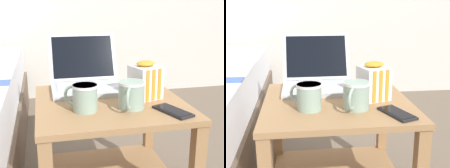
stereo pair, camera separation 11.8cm
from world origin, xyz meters
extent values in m
cube|color=#997047|center=(0.00, 0.00, 0.46)|extent=(0.58, 0.57, 0.02)
cube|color=#997047|center=(-0.26, 0.26, 0.23)|extent=(0.04, 0.04, 0.45)
cube|color=#997047|center=(0.26, 0.26, 0.23)|extent=(0.04, 0.04, 0.45)
cube|color=#B7BABC|center=(-0.06, 0.15, 0.48)|extent=(0.32, 0.24, 0.02)
cube|color=silver|center=(-0.06, 0.17, 0.49)|extent=(0.27, 0.13, 0.00)
cube|color=silver|center=(-0.06, 0.09, 0.49)|extent=(0.09, 0.05, 0.00)
cube|color=#B7BABC|center=(-0.06, 0.32, 0.59)|extent=(0.32, 0.10, 0.21)
cube|color=black|center=(-0.06, 0.31, 0.60)|extent=(0.29, 0.09, 0.18)
cube|color=red|center=(0.02, 0.35, 0.65)|extent=(0.04, 0.01, 0.03)
cube|color=orange|center=(-0.02, 0.32, 0.60)|extent=(0.04, 0.02, 0.04)
cylinder|color=#8CA593|center=(-0.11, -0.10, 0.52)|extent=(0.09, 0.09, 0.10)
cylinder|color=silver|center=(-0.11, -0.10, 0.57)|extent=(0.09, 0.09, 0.01)
cylinder|color=black|center=(-0.11, -0.10, 0.56)|extent=(0.08, 0.08, 0.01)
torus|color=#8CA593|center=(-0.15, -0.06, 0.52)|extent=(0.07, 0.06, 0.08)
cylinder|color=#8CA593|center=(0.06, -0.10, 0.52)|extent=(0.10, 0.10, 0.10)
cylinder|color=silver|center=(0.06, -0.10, 0.57)|extent=(0.10, 0.10, 0.01)
cylinder|color=black|center=(0.06, -0.10, 0.56)|extent=(0.09, 0.09, 0.01)
torus|color=#8CA593|center=(0.04, -0.15, 0.53)|extent=(0.04, 0.08, 0.08)
cube|color=white|center=(0.15, 0.01, 0.54)|extent=(0.13, 0.13, 0.13)
cube|color=orange|center=(0.14, -0.06, 0.54)|extent=(0.01, 0.01, 0.13)
cube|color=orange|center=(0.17, -0.05, 0.54)|extent=(0.01, 0.01, 0.13)
cube|color=orange|center=(0.19, -0.04, 0.54)|extent=(0.01, 0.01, 0.13)
ellipsoid|color=orange|center=(0.15, 0.01, 0.62)|extent=(0.09, 0.09, 0.02)
cube|color=black|center=(0.19, -0.18, 0.48)|extent=(0.11, 0.17, 0.01)
cube|color=black|center=(0.19, -0.18, 0.48)|extent=(0.10, 0.15, 0.00)
camera|label=1|loc=(-0.26, -1.16, 0.87)|focal=50.00mm
camera|label=2|loc=(-0.14, -1.18, 0.87)|focal=50.00mm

